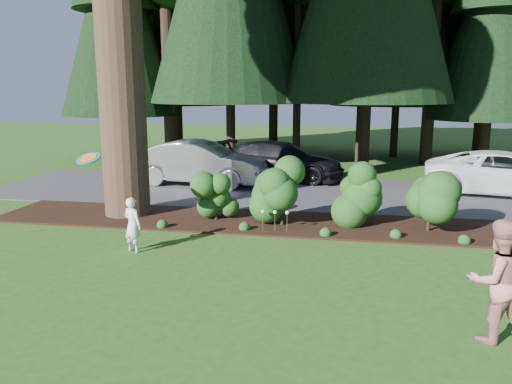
# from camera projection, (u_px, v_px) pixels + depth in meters

# --- Properties ---
(ground) EXTENTS (80.00, 80.00, 0.00)m
(ground) POSITION_uv_depth(u_px,v_px,m) (272.00, 267.00, 9.87)
(ground) COLOR #235317
(ground) RESTS_ON ground
(mulch_bed) EXTENTS (16.00, 2.50, 0.05)m
(mulch_bed) POSITION_uv_depth(u_px,v_px,m) (291.00, 223.00, 13.00)
(mulch_bed) COLOR black
(mulch_bed) RESTS_ON ground
(driveway) EXTENTS (22.00, 6.00, 0.03)m
(driveway) POSITION_uv_depth(u_px,v_px,m) (305.00, 192.00, 17.09)
(driveway) COLOR #38383A
(driveway) RESTS_ON ground
(shrub_row) EXTENTS (6.53, 1.60, 1.61)m
(shrub_row) POSITION_uv_depth(u_px,v_px,m) (321.00, 196.00, 12.59)
(shrub_row) COLOR #1F4B17
(shrub_row) RESTS_ON ground
(lily_cluster) EXTENTS (0.69, 0.09, 0.57)m
(lily_cluster) POSITION_uv_depth(u_px,v_px,m) (275.00, 213.00, 12.14)
(lily_cluster) COLOR #1F4B17
(lily_cluster) RESTS_ON ground
(car_silver_wagon) EXTENTS (4.97, 2.04, 1.60)m
(car_silver_wagon) POSITION_uv_depth(u_px,v_px,m) (200.00, 163.00, 18.20)
(car_silver_wagon) COLOR #ACACB1
(car_silver_wagon) RESTS_ON driveway
(car_white_suv) EXTENTS (5.49, 3.27, 1.43)m
(car_white_suv) POSITION_uv_depth(u_px,v_px,m) (507.00, 173.00, 16.43)
(car_white_suv) COLOR white
(car_white_suv) RESTS_ON driveway
(car_dark_suv) EXTENTS (5.32, 2.98, 1.46)m
(car_dark_suv) POSITION_uv_depth(u_px,v_px,m) (280.00, 160.00, 19.32)
(car_dark_suv) COLOR black
(car_dark_suv) RESTS_ON driveway
(child) EXTENTS (0.51, 0.42, 1.20)m
(child) POSITION_uv_depth(u_px,v_px,m) (133.00, 225.00, 10.70)
(child) COLOR white
(child) RESTS_ON ground
(adult) EXTENTS (1.00, 0.87, 1.74)m
(adult) POSITION_uv_depth(u_px,v_px,m) (497.00, 281.00, 6.84)
(adult) COLOR #A31E15
(adult) RESTS_ON ground
(frisbee) EXTENTS (0.54, 0.49, 0.26)m
(frisbee) POSITION_uv_depth(u_px,v_px,m) (88.00, 158.00, 10.78)
(frisbee) COLOR #17747F
(frisbee) RESTS_ON ground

